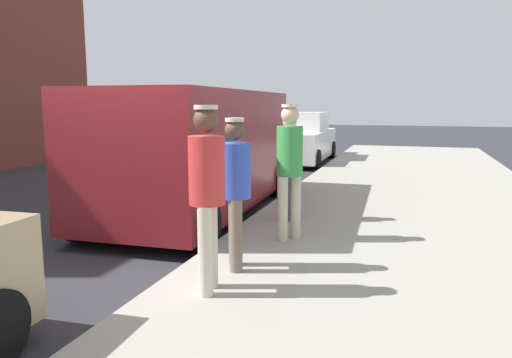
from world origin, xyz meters
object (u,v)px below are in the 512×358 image
(parking_meter_near, at_px, (232,167))
(parked_van, at_px, (197,149))
(pedestrian_in_red, at_px, (207,186))
(pedestrian_in_green, at_px, (290,162))
(parked_sedan_ahead, at_px, (299,140))
(pedestrian_in_gray, at_px, (289,160))
(pedestrian_in_blue, at_px, (235,184))

(parking_meter_near, distance_m, parked_van, 2.72)
(pedestrian_in_red, bearing_deg, parking_meter_near, 100.36)
(pedestrian_in_green, distance_m, parked_sedan_ahead, 9.90)
(parking_meter_near, height_order, pedestrian_in_red, pedestrian_in_red)
(pedestrian_in_gray, relative_size, parked_van, 0.31)
(pedestrian_in_blue, bearing_deg, pedestrian_in_green, 78.00)
(pedestrian_in_green, distance_m, pedestrian_in_gray, 1.12)
(parking_meter_near, xyz_separation_m, pedestrian_in_gray, (0.27, 1.78, -0.10))
(pedestrian_in_red, height_order, pedestrian_in_gray, pedestrian_in_red)
(pedestrian_in_red, xyz_separation_m, parked_sedan_ahead, (-1.74, 11.69, -0.42))
(pedestrian_in_blue, relative_size, pedestrian_in_gray, 1.00)
(pedestrian_in_blue, bearing_deg, parking_meter_near, 113.05)
(pedestrian_in_red, relative_size, pedestrian_in_gray, 1.08)
(parked_sedan_ahead, bearing_deg, pedestrian_in_gray, -78.36)
(pedestrian_in_blue, xyz_separation_m, parked_sedan_ahead, (-1.76, 10.99, -0.33))
(pedestrian_in_red, distance_m, pedestrian_in_green, 2.03)
(pedestrian_in_green, relative_size, parked_sedan_ahead, 0.40)
(parked_van, bearing_deg, pedestrian_in_gray, -15.36)
(parking_meter_near, bearing_deg, pedestrian_in_green, 52.40)
(pedestrian_in_red, bearing_deg, pedestrian_in_green, 81.57)
(pedestrian_in_gray, height_order, parked_van, parked_van)
(pedestrian_in_gray, bearing_deg, parked_sedan_ahead, 101.64)
(parking_meter_near, bearing_deg, parked_sedan_ahead, 98.24)
(parking_meter_near, relative_size, pedestrian_in_blue, 0.93)
(pedestrian_in_red, relative_size, pedestrian_in_green, 1.00)
(pedestrian_in_gray, bearing_deg, pedestrian_in_blue, -90.24)
(pedestrian_in_blue, height_order, pedestrian_in_green, pedestrian_in_green)
(pedestrian_in_blue, height_order, parked_van, parked_van)
(pedestrian_in_blue, distance_m, pedestrian_in_gray, 2.39)
(pedestrian_in_red, height_order, pedestrian_in_green, pedestrian_in_green)
(pedestrian_in_blue, distance_m, pedestrian_in_green, 1.34)
(parking_meter_near, distance_m, pedestrian_in_red, 1.33)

